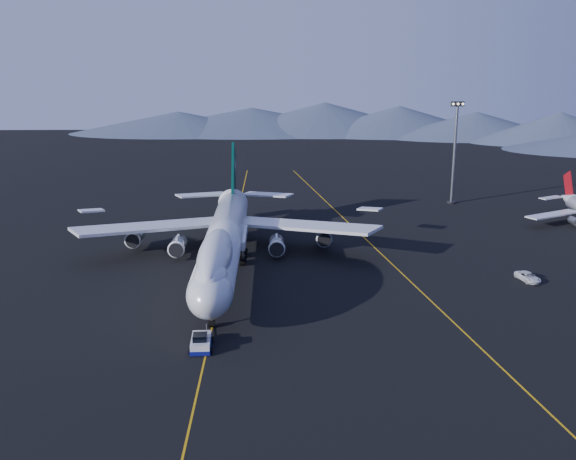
{
  "coord_description": "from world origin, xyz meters",
  "views": [
    {
      "loc": [
        8.79,
        -111.75,
        36.72
      ],
      "look_at": [
        11.65,
        4.98,
        6.0
      ],
      "focal_mm": 40.0,
      "sensor_mm": 36.0,
      "label": 1
    }
  ],
  "objects_px": {
    "service_van": "(528,277)",
    "floodlight_mast": "(454,153)",
    "boeing_747": "(224,238)",
    "pushback_tug": "(201,343)"
  },
  "relations": [
    {
      "from": "boeing_747",
      "to": "service_van",
      "type": "xyz_separation_m",
      "value": [
        52.81,
        -7.9,
        -5.07
      ]
    },
    {
      "from": "pushback_tug",
      "to": "service_van",
      "type": "bearing_deg",
      "value": 23.14
    },
    {
      "from": "service_van",
      "to": "floodlight_mast",
      "type": "height_order",
      "value": "floodlight_mast"
    },
    {
      "from": "boeing_747",
      "to": "floodlight_mast",
      "type": "xyz_separation_m",
      "value": [
        56.67,
        55.12,
        7.77
      ]
    },
    {
      "from": "boeing_747",
      "to": "pushback_tug",
      "type": "distance_m",
      "value": 33.9
    },
    {
      "from": "pushback_tug",
      "to": "service_van",
      "type": "relative_size",
      "value": 1.0
    },
    {
      "from": "service_van",
      "to": "floodlight_mast",
      "type": "distance_m",
      "value": 64.43
    },
    {
      "from": "pushback_tug",
      "to": "floodlight_mast",
      "type": "height_order",
      "value": "floodlight_mast"
    },
    {
      "from": "pushback_tug",
      "to": "service_van",
      "type": "xyz_separation_m",
      "value": [
        53.6,
        25.61,
        0.02
      ]
    },
    {
      "from": "service_van",
      "to": "floodlight_mast",
      "type": "bearing_deg",
      "value": 75.18
    }
  ]
}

